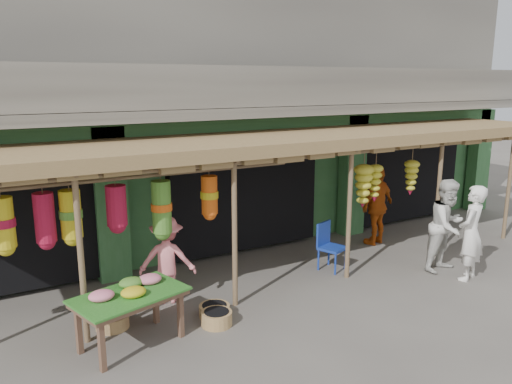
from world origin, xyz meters
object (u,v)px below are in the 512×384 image
blue_chair (329,243)px  person_front (471,233)px  person_vendor (377,205)px  person_right (448,225)px  person_shopper (167,260)px  flower_table (130,296)px

blue_chair → person_front: 2.75m
person_vendor → person_front: bearing=76.9°
person_front → person_right: (0.00, 0.55, 0.01)m
blue_chair → person_shopper: 3.43m
person_right → person_shopper: size_ratio=1.23×
blue_chair → person_vendor: (2.01, 0.74, 0.40)m
person_front → person_vendor: bearing=-112.0°
flower_table → person_right: 6.45m
blue_chair → person_vendor: person_vendor is taller
person_right → person_shopper: 5.64m
person_front → person_shopper: 5.80m
person_front → person_right: bearing=-112.5°
person_vendor → person_shopper: size_ratio=1.22×
blue_chair → person_shopper: size_ratio=0.64×
person_front → person_right: size_ratio=0.99×
flower_table → person_front: (6.43, -0.86, 0.18)m
flower_table → person_shopper: size_ratio=1.14×
blue_chair → person_shopper: bearing=156.8°
person_right → person_shopper: person_right is taller
person_shopper → person_vendor: bearing=-146.6°
blue_chair → person_front: (2.03, -1.81, 0.39)m
person_right → blue_chair: bearing=140.3°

